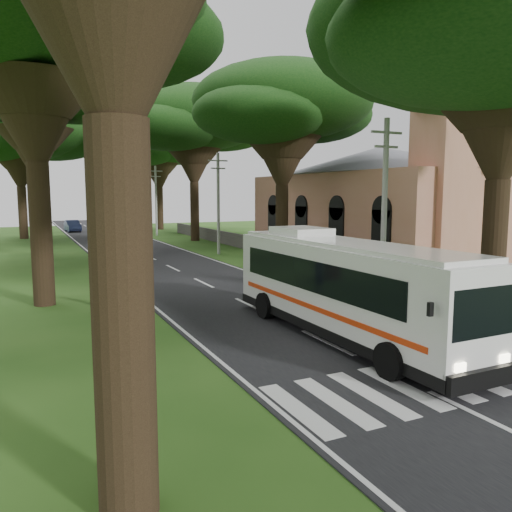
{
  "coord_description": "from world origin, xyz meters",
  "views": [
    {
      "loc": [
        -8.77,
        -11.2,
        4.8
      ],
      "look_at": [
        0.15,
        7.68,
        2.2
      ],
      "focal_mm": 35.0,
      "sensor_mm": 36.0,
      "label": 1
    }
  ],
  "objects_px": {
    "church": "(380,193)",
    "pole_far": "(156,199)",
    "pole_mid": "(218,202)",
    "pole_near": "(384,208)",
    "distant_car_b": "(73,226)",
    "pedestrian": "(118,288)",
    "coach_bus": "(342,286)",
    "distant_car_c": "(114,223)"
  },
  "relations": [
    {
      "from": "church",
      "to": "pole_far",
      "type": "bearing_deg",
      "value": 116.82
    },
    {
      "from": "church",
      "to": "pole_far",
      "type": "height_order",
      "value": "church"
    },
    {
      "from": "pole_near",
      "to": "pole_far",
      "type": "height_order",
      "value": "same"
    },
    {
      "from": "distant_car_b",
      "to": "pedestrian",
      "type": "distance_m",
      "value": 46.95
    },
    {
      "from": "pole_far",
      "to": "coach_bus",
      "type": "bearing_deg",
      "value": -96.14
    },
    {
      "from": "distant_car_b",
      "to": "distant_car_c",
      "type": "xyz_separation_m",
      "value": [
        5.8,
        3.96,
        -0.01
      ]
    },
    {
      "from": "pole_far",
      "to": "distant_car_c",
      "type": "relative_size",
      "value": 1.62
    },
    {
      "from": "church",
      "to": "pole_near",
      "type": "relative_size",
      "value": 3.0
    },
    {
      "from": "pole_far",
      "to": "coach_bus",
      "type": "xyz_separation_m",
      "value": [
        -4.7,
        -43.68,
        -2.42
      ]
    },
    {
      "from": "church",
      "to": "pole_mid",
      "type": "height_order",
      "value": "church"
    },
    {
      "from": "pole_far",
      "to": "coach_bus",
      "type": "relative_size",
      "value": 0.72
    },
    {
      "from": "coach_bus",
      "to": "distant_car_c",
      "type": "xyz_separation_m",
      "value": [
        2.2,
        57.9,
        -1.02
      ]
    },
    {
      "from": "distant_car_b",
      "to": "coach_bus",
      "type": "bearing_deg",
      "value": -90.06
    },
    {
      "from": "pole_near",
      "to": "distant_car_b",
      "type": "distance_m",
      "value": 51.06
    },
    {
      "from": "coach_bus",
      "to": "distant_car_b",
      "type": "height_order",
      "value": "coach_bus"
    },
    {
      "from": "church",
      "to": "pole_mid",
      "type": "xyz_separation_m",
      "value": [
        -12.36,
        4.45,
        -0.73
      ]
    },
    {
      "from": "coach_bus",
      "to": "pedestrian",
      "type": "height_order",
      "value": "coach_bus"
    },
    {
      "from": "pole_mid",
      "to": "pedestrian",
      "type": "bearing_deg",
      "value": -123.05
    },
    {
      "from": "coach_bus",
      "to": "distant_car_b",
      "type": "relative_size",
      "value": 2.52
    },
    {
      "from": "pole_near",
      "to": "pedestrian",
      "type": "relative_size",
      "value": 4.11
    },
    {
      "from": "coach_bus",
      "to": "pole_mid",
      "type": "bearing_deg",
      "value": 78.3
    },
    {
      "from": "pole_far",
      "to": "pedestrian",
      "type": "height_order",
      "value": "pole_far"
    },
    {
      "from": "pole_mid",
      "to": "coach_bus",
      "type": "distance_m",
      "value": 24.26
    },
    {
      "from": "pole_mid",
      "to": "distant_car_c",
      "type": "height_order",
      "value": "pole_mid"
    },
    {
      "from": "pedestrian",
      "to": "pole_mid",
      "type": "bearing_deg",
      "value": -29.19
    },
    {
      "from": "pole_near",
      "to": "coach_bus",
      "type": "distance_m",
      "value": 6.44
    },
    {
      "from": "church",
      "to": "coach_bus",
      "type": "height_order",
      "value": "church"
    },
    {
      "from": "distant_car_b",
      "to": "distant_car_c",
      "type": "height_order",
      "value": "distant_car_b"
    },
    {
      "from": "pole_near",
      "to": "coach_bus",
      "type": "bearing_deg",
      "value": -141.94
    },
    {
      "from": "coach_bus",
      "to": "pedestrian",
      "type": "distance_m",
      "value": 9.37
    },
    {
      "from": "pole_near",
      "to": "coach_bus",
      "type": "xyz_separation_m",
      "value": [
        -4.7,
        -3.68,
        -2.42
      ]
    },
    {
      "from": "church",
      "to": "distant_car_b",
      "type": "relative_size",
      "value": 5.45
    },
    {
      "from": "coach_bus",
      "to": "distant_car_c",
      "type": "bearing_deg",
      "value": 87.35
    },
    {
      "from": "pole_far",
      "to": "distant_car_b",
      "type": "xyz_separation_m",
      "value": [
        -8.3,
        10.26,
        -3.42
      ]
    },
    {
      "from": "pole_near",
      "to": "distant_car_c",
      "type": "relative_size",
      "value": 1.62
    },
    {
      "from": "church",
      "to": "pole_mid",
      "type": "distance_m",
      "value": 13.16
    },
    {
      "from": "pole_near",
      "to": "pole_far",
      "type": "bearing_deg",
      "value": 90.0
    },
    {
      "from": "pole_mid",
      "to": "distant_car_b",
      "type": "xyz_separation_m",
      "value": [
        -8.3,
        30.26,
        -3.42
      ]
    },
    {
      "from": "pole_far",
      "to": "distant_car_c",
      "type": "height_order",
      "value": "pole_far"
    },
    {
      "from": "church",
      "to": "pedestrian",
      "type": "xyz_separation_m",
      "value": [
        -23.18,
        -12.17,
        -3.94
      ]
    },
    {
      "from": "distant_car_c",
      "to": "church",
      "type": "bearing_deg",
      "value": 109.21
    },
    {
      "from": "coach_bus",
      "to": "distant_car_c",
      "type": "height_order",
      "value": "coach_bus"
    }
  ]
}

